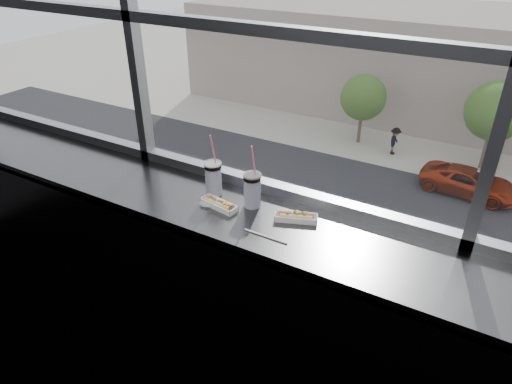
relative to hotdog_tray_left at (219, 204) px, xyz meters
The scene contains 20 objects.
wall_back_lower 0.69m from the hotdog_tray_left, 51.66° to the left, with size 6.00×6.00×0.00m, color black.
counter 0.24m from the hotdog_tray_left, ahead, with size 6.00×0.55×0.06m, color #525252.
counter_fascia 0.66m from the hotdog_tray_left, 44.90° to the right, with size 6.00×0.04×1.04m, color #525252.
hotdog_tray_left is the anchor object (origin of this frame).
hotdog_tray_right 0.43m from the hotdog_tray_left, 12.53° to the left, with size 0.24×0.15×0.06m.
soda_cup_left 0.18m from the hotdog_tray_left, 134.38° to the left, with size 0.10×0.10×0.38m.
soda_cup_right 0.20m from the hotdog_tray_left, 35.53° to the left, with size 0.10×0.10×0.37m.
loose_straw 0.38m from the hotdog_tray_left, 18.33° to the right, with size 0.01×0.01×0.24m, color white.
wrapper 0.08m from the hotdog_tray_left, 160.60° to the right, with size 0.09×0.06×0.02m, color silver.
plaza_ground 45.44m from the hotdog_tray_left, 89.69° to the left, with size 120.00×120.00×0.00m, color #A39E8D.
street_asphalt 23.63m from the hotdog_tray_left, 89.34° to the left, with size 80.00×10.00×0.06m, color black.
far_sidewalk 30.78m from the hotdog_tray_left, 89.53° to the left, with size 80.00×6.00×0.04m, color #A39E8D.
far_building 39.15m from the hotdog_tray_left, 89.65° to the left, with size 50.00×14.00×8.00m, color gray.
car_near_b 20.93m from the hotdog_tray_left, 113.49° to the left, with size 6.06×2.53×2.02m, color black.
car_near_a 23.31m from the hotdog_tray_left, 127.34° to the left, with size 5.74×2.39×1.91m, color white.
car_near_c 19.74m from the hotdog_tray_left, 95.65° to the left, with size 6.22×2.59×2.07m, color #B53F1F.
car_far_b 26.70m from the hotdog_tray_left, 88.88° to the left, with size 5.97×2.49×1.99m, color maroon.
pedestrian_a 30.02m from the hotdog_tray_left, 99.72° to the left, with size 1.01×0.76×2.28m, color #66605B.
tree_left 30.55m from the hotdog_tray_left, 104.75° to the left, with size 3.16×3.16×4.94m.
tree_center 29.49m from the hotdog_tray_left, 88.44° to the left, with size 3.63×3.63×5.67m.
Camera 1 is at (1.00, -0.54, 2.43)m, focal length 32.00 mm.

